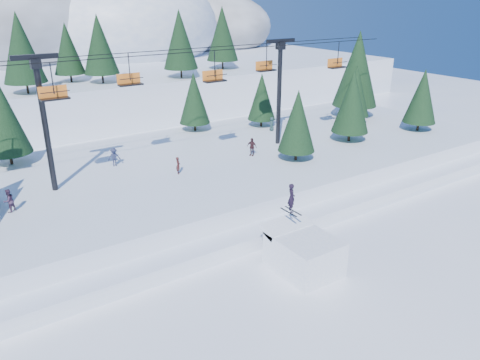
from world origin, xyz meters
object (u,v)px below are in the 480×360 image
jump_kicker (303,251)px  chairlift (177,87)px  banner_far (322,216)px  banner_near (295,235)px

jump_kicker → chairlift: bearing=90.9°
banner_far → jump_kicker: bearing=-143.4°
chairlift → banner_far: (5.97, -12.22, -8.78)m
jump_kicker → banner_far: jump_kicker is taller
banner_near → banner_far: 4.03m
chairlift → banner_far: size_ratio=17.52×
banner_far → banner_near: bearing=-161.5°
chairlift → banner_far: chairlift is taller
chairlift → jump_kicker: bearing=-89.1°
jump_kicker → banner_far: size_ratio=2.09×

